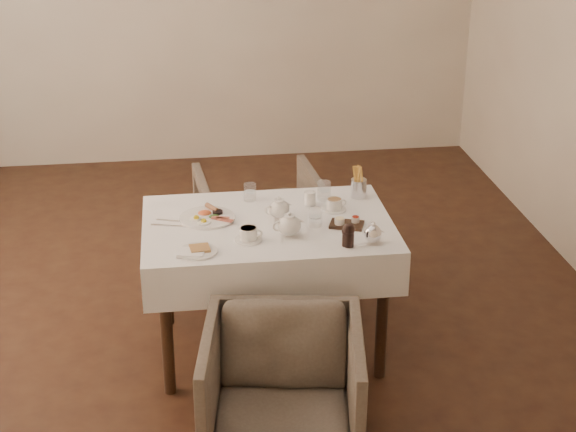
{
  "coord_description": "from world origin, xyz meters",
  "views": [
    {
      "loc": [
        -0.25,
        -4.67,
        2.63
      ],
      "look_at": [
        0.28,
        -0.65,
        0.82
      ],
      "focal_mm": 55.0,
      "sensor_mm": 36.0,
      "label": 1
    }
  ],
  "objects_px": {
    "breakfast_plate": "(208,217)",
    "teapot_centre": "(279,207)",
    "armchair_near": "(283,393)",
    "table": "(268,243)",
    "armchair_far": "(260,226)"
  },
  "relations": [
    {
      "from": "breakfast_plate",
      "to": "teapot_centre",
      "type": "bearing_deg",
      "value": -11.57
    },
    {
      "from": "table",
      "to": "armchair_near",
      "type": "xyz_separation_m",
      "value": [
        -0.04,
        -0.89,
        -0.31
      ]
    },
    {
      "from": "armchair_near",
      "to": "armchair_far",
      "type": "bearing_deg",
      "value": 96.23
    },
    {
      "from": "breakfast_plate",
      "to": "table",
      "type": "bearing_deg",
      "value": -21.86
    },
    {
      "from": "armchair_far",
      "to": "teapot_centre",
      "type": "distance_m",
      "value": 0.93
    },
    {
      "from": "table",
      "to": "teapot_centre",
      "type": "bearing_deg",
      "value": 37.03
    },
    {
      "from": "teapot_centre",
      "to": "armchair_far",
      "type": "bearing_deg",
      "value": 70.8
    },
    {
      "from": "armchair_near",
      "to": "teapot_centre",
      "type": "relative_size",
      "value": 4.75
    },
    {
      "from": "breakfast_plate",
      "to": "teapot_centre",
      "type": "distance_m",
      "value": 0.37
    },
    {
      "from": "armchair_near",
      "to": "breakfast_plate",
      "type": "relative_size",
      "value": 2.48
    },
    {
      "from": "armchair_near",
      "to": "armchair_far",
      "type": "relative_size",
      "value": 0.94
    },
    {
      "from": "armchair_near",
      "to": "breakfast_plate",
      "type": "bearing_deg",
      "value": 114.1
    },
    {
      "from": "table",
      "to": "armchair_near",
      "type": "distance_m",
      "value": 0.94
    },
    {
      "from": "table",
      "to": "breakfast_plate",
      "type": "xyz_separation_m",
      "value": [
        -0.3,
        0.09,
        0.13
      ]
    },
    {
      "from": "table",
      "to": "armchair_far",
      "type": "height_order",
      "value": "table"
    }
  ]
}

